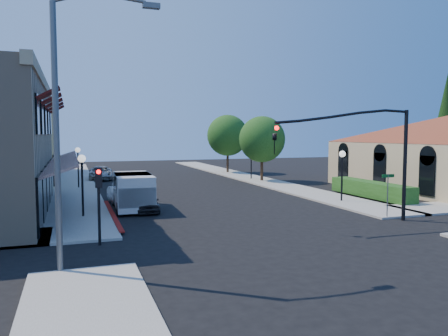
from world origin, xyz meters
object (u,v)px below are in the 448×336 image
object	(u,v)px
lamppost_left_near	(82,170)
white_van	(133,189)
conifer_far	(446,118)
secondary_signal	(99,191)
parked_car_a	(146,202)
street_tree_a	(262,139)
lamppost_right_near	(342,163)
lamppost_left_far	(78,157)
parked_car_d	(101,173)
parked_car_c	(124,181)
cobra_streetlight	(67,117)
lamppost_right_far	(251,153)
street_name_sign	(388,188)
signal_mast_arm	(373,146)
street_tree_b	(228,135)
parked_car_b	(118,195)

from	to	relation	value
lamppost_left_near	white_van	distance (m)	3.82
conifer_far	secondary_signal	size ratio (longest dim) A/B	3.31
lamppost_left_near	parked_car_a	xyz separation A→B (m)	(3.70, 0.88, -2.14)
conifer_far	street_tree_a	size ratio (longest dim) A/B	1.70
street_tree_a	white_van	xyz separation A→B (m)	(-14.26, -12.19, -2.91)
lamppost_left_near	lamppost_right_near	size ratio (longest dim) A/B	1.00
lamppost_left_far	parked_car_d	bearing A→B (deg)	72.02
white_van	parked_car_c	bearing A→B (deg)	86.41
cobra_streetlight	lamppost_right_far	bearing A→B (deg)	55.83
secondary_signal	street_name_sign	size ratio (longest dim) A/B	1.33
signal_mast_arm	lamppost_right_near	xyz separation A→B (m)	(2.64, 6.50, -1.35)
street_name_sign	signal_mast_arm	bearing A→B (deg)	-156.80
white_van	parked_car_a	xyz separation A→B (m)	(0.66, -0.93, -0.69)
conifer_far	street_name_sign	bearing A→B (deg)	-142.38
parked_car_d	lamppost_left_far	bearing A→B (deg)	-104.21
street_tree_b	white_van	distance (m)	26.58
secondary_signal	lamppost_left_far	bearing A→B (deg)	91.39
signal_mast_arm	lamppost_right_near	bearing A→B (deg)	67.88
secondary_signal	white_van	bearing A→B (deg)	73.17
lamppost_right_near	white_van	bearing A→B (deg)	172.62
lamppost_left_near	parked_car_c	bearing A→B (deg)	73.26
signal_mast_arm	parked_car_a	bearing A→B (deg)	145.27
street_name_sign	lamppost_left_far	xyz separation A→B (m)	(-16.00, 19.80, 1.04)
lamppost_left_far	white_van	world-z (taller)	lamppost_left_far
cobra_streetlight	parked_car_b	bearing A→B (deg)	78.41
secondary_signal	cobra_streetlight	world-z (taller)	cobra_streetlight
street_name_sign	street_tree_b	bearing A→B (deg)	87.50
signal_mast_arm	lamppost_right_near	world-z (taller)	signal_mast_arm
lamppost_right_far	white_van	xyz separation A→B (m)	(-13.96, -14.19, -1.45)
lamppost_left_far	parked_car_c	xyz separation A→B (m)	(3.70, -1.70, -2.06)
signal_mast_arm	cobra_streetlight	bearing A→B (deg)	-166.89
conifer_far	lamppost_right_near	world-z (taller)	conifer_far
lamppost_right_near	parked_car_a	bearing A→B (deg)	176.20
parked_car_d	lamppost_left_near	bearing A→B (deg)	-92.46
signal_mast_arm	parked_car_b	world-z (taller)	signal_mast_arm
street_tree_b	lamppost_left_far	bearing A→B (deg)	-149.97
lamppost_right_near	street_name_sign	bearing A→B (deg)	-99.78
street_tree_a	parked_car_d	size ratio (longest dim) A/B	1.31
lamppost_right_far	parked_car_c	size ratio (longest dim) A/B	0.77
lamppost_right_near	secondary_signal	bearing A→B (deg)	-158.22
parked_car_b	street_tree_b	bearing A→B (deg)	49.27
signal_mast_arm	white_van	xyz separation A→B (m)	(-11.31, 8.31, -2.80)
lamppost_left_far	lamppost_right_far	size ratio (longest dim) A/B	1.00
conifer_far	lamppost_left_far	xyz separation A→B (m)	(-36.50, 4.00, -3.62)
lamppost_left_far	street_tree_b	bearing A→B (deg)	30.03
lamppost_left_near	signal_mast_arm	bearing A→B (deg)	-24.37
conifer_far	secondary_signal	distance (m)	39.85
white_van	parked_car_a	bearing A→B (deg)	-54.60
lamppost_left_near	lamppost_right_far	size ratio (longest dim) A/B	1.00
cobra_streetlight	street_name_sign	size ratio (longest dim) A/B	3.72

